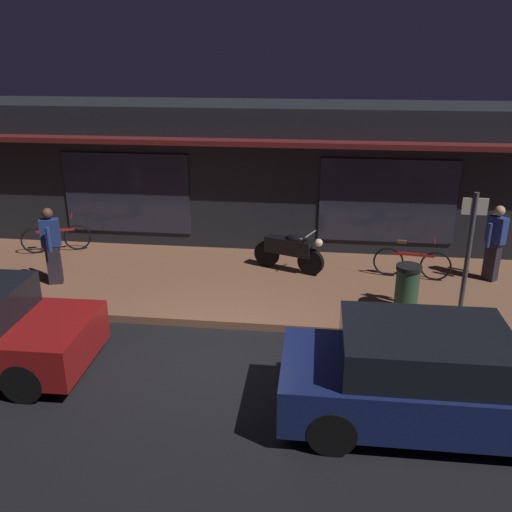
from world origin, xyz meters
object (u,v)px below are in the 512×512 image
Objects in this scene: motorcycle at (290,250)px; parked_car_across at (429,378)px; person_photographer at (52,244)px; person_bystander at (495,242)px; bicycle_parked at (56,238)px; bicycle_extra at (412,263)px; sign_post at (469,249)px; trash_bin at (407,288)px.

parked_car_across is at bearing -66.04° from motorcycle.
person_photographer is at bearing 152.88° from parked_car_across.
bicycle_parked is at bearing 176.94° from person_bystander.
parked_car_across is at bearing -95.27° from bicycle_extra.
motorcycle is 1.05× the size of bicycle_parked.
sign_post reaches higher than bicycle_parked.
person_photographer is 0.70× the size of sign_post.
sign_post is (3.33, -1.93, 0.86)m from motorcycle.
parked_car_across reaches higher than motorcycle.
trash_bin is (-0.98, 0.15, -0.89)m from sign_post.
bicycle_parked is at bearing 174.63° from motorcycle.
person_photographer reaches higher than trash_bin.
person_bystander is at bearing 61.72° from sign_post.
person_photographer reaches higher than bicycle_extra.
person_photographer is 9.41m from person_bystander.
sign_post is (9.16, -2.48, 1.00)m from bicycle_parked.
trash_bin is (8.17, -2.33, 0.11)m from bicycle_parked.
bicycle_extra is 1.78m from person_bystander.
sign_post reaches higher than bicycle_extra.
trash_bin is at bearing -15.91° from bicycle_parked.
bicycle_parked is at bearing 115.16° from person_photographer.
person_bystander is 1.80× the size of trash_bin.
person_photographer is at bearing -64.84° from bicycle_parked.
person_photographer is 1.00× the size of person_bystander.
motorcycle reaches higher than bicycle_extra.
person_bystander is (9.31, 1.34, 0.00)m from person_photographer.
bicycle_extra is at bearing 78.96° from trash_bin.
motorcycle is 5.48m from parked_car_across.
person_bystander is at bearing -3.06° from bicycle_parked.
trash_bin is at bearing -138.60° from person_bystander.
motorcycle is 2.68m from bicycle_extra.
trash_bin is 3.23m from parked_car_across.
bicycle_extra is at bearing -4.41° from bicycle_parked.
person_photographer is (0.88, -1.88, 0.52)m from bicycle_parked.
parked_car_across is (-1.11, -3.07, -0.81)m from sign_post.
bicycle_extra is (2.68, -0.11, -0.14)m from motorcycle.
bicycle_parked is at bearing 175.59° from bicycle_extra.
trash_bin is (-2.03, -1.79, -0.41)m from person_bystander.
sign_post is at bearing -15.17° from bicycle_parked.
sign_post is at bearing -30.14° from motorcycle.
trash_bin is (7.29, -0.45, -0.41)m from person_photographer.
person_photographer is at bearing -164.89° from motorcycle.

